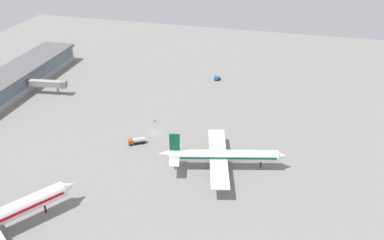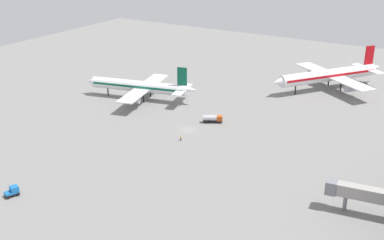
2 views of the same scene
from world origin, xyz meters
name	(u,v)px [view 1 (image 1 of 2)]	position (x,y,z in m)	size (l,w,h in m)	color
ground	(154,132)	(0.00, 0.00, 0.00)	(288.00, 288.00, 0.00)	gray
terminal_building	(13,81)	(-20.33, -77.94, 4.68)	(88.13, 17.78, 9.18)	#9E9993
airplane_taxiing	(222,156)	(15.99, 30.21, 4.86)	(35.40, 43.42, 13.37)	white
baggage_tug	(217,78)	(-56.12, 14.05, 1.16)	(3.66, 3.11, 2.30)	black
fuel_truck	(137,141)	(9.38, -3.66, 1.39)	(4.84, 6.39, 2.50)	black
ground_crew_worker	(155,120)	(-8.12, -2.63, 0.85)	(0.54, 0.54, 1.67)	#1E2338
jet_bridge	(49,84)	(-21.05, -58.89, 5.13)	(5.13, 18.04, 6.74)	#9E9993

